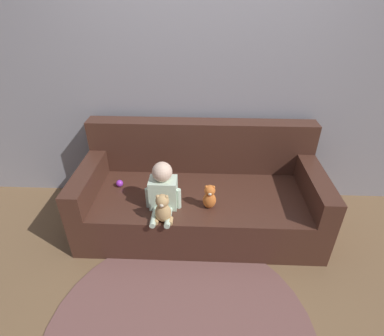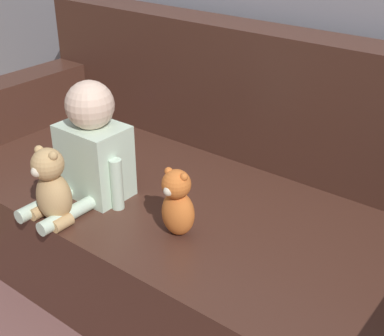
{
  "view_description": "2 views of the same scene",
  "coord_description": "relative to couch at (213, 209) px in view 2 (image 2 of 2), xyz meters",
  "views": [
    {
      "loc": [
        0.02,
        -2.17,
        1.98
      ],
      "look_at": [
        -0.07,
        -0.04,
        0.66
      ],
      "focal_mm": 28.0,
      "sensor_mm": 36.0,
      "label": 1
    },
    {
      "loc": [
        0.96,
        -1.28,
        1.34
      ],
      "look_at": [
        -0.03,
        -0.01,
        0.5
      ],
      "focal_mm": 50.0,
      "sensor_mm": 36.0,
      "label": 2
    }
  ],
  "objects": [
    {
      "name": "ground_plane",
      "position": [
        0.0,
        -0.07,
        -0.3
      ],
      "size": [
        12.0,
        12.0,
        0.0
      ],
      "primitive_type": "plane",
      "color": "brown"
    },
    {
      "name": "couch",
      "position": [
        0.0,
        0.0,
        0.0
      ],
      "size": [
        2.11,
        0.93,
        0.9
      ],
      "color": "#47281E",
      "rests_on": "ground_plane"
    },
    {
      "name": "person_baby",
      "position": [
        -0.29,
        -0.3,
        0.27
      ],
      "size": [
        0.29,
        0.37,
        0.41
      ],
      "color": "silver",
      "rests_on": "couch"
    },
    {
      "name": "teddy_bear_brown",
      "position": [
        -0.27,
        -0.48,
        0.21
      ],
      "size": [
        0.15,
        0.12,
        0.26
      ],
      "color": "tan",
      "rests_on": "couch"
    },
    {
      "name": "plush_toy_side",
      "position": [
        0.08,
        -0.3,
        0.2
      ],
      "size": [
        0.11,
        0.1,
        0.22
      ],
      "color": "orange",
      "rests_on": "couch"
    },
    {
      "name": "toy_ball",
      "position": [
        -0.73,
        -0.03,
        0.13
      ],
      "size": [
        0.06,
        0.06,
        0.06
      ],
      "color": "purple",
      "rests_on": "couch"
    }
  ]
}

